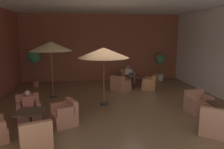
{
  "coord_description": "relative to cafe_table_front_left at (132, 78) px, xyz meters",
  "views": [
    {
      "loc": [
        -1.3,
        -8.67,
        2.91
      ],
      "look_at": [
        0.0,
        0.5,
        1.19
      ],
      "focal_mm": 34.48,
      "sensor_mm": 36.0,
      "label": 1
    }
  ],
  "objects": [
    {
      "name": "patron_blue_shirt",
      "position": [
        -4.58,
        -4.04,
        0.15
      ],
      "size": [
        0.42,
        0.32,
        0.65
      ],
      "color": "#A9544C",
      "rests_on": "ground_plane"
    },
    {
      "name": "potted_tree_mid_left",
      "position": [
        -5.34,
        0.97,
        1.05
      ],
      "size": [
        0.75,
        0.75,
        2.1
      ],
      "color": "#AC6140",
      "rests_on": "ground_plane"
    },
    {
      "name": "armchair_front_left_south",
      "position": [
        -0.78,
        -0.69,
        -0.24
      ],
      "size": [
        1.13,
        1.13,
        0.85
      ],
      "color": "#AC7150",
      "rests_on": "ground_plane"
    },
    {
      "name": "armchair_front_left_east",
      "position": [
        -0.02,
        1.04,
        -0.23
      ],
      "size": [
        0.78,
        0.75,
        0.85
      ],
      "color": "#B56A53",
      "rests_on": "ground_plane"
    },
    {
      "name": "iced_drink_cup",
      "position": [
        0.14,
        0.14,
        0.18
      ],
      "size": [
        0.08,
        0.08,
        0.11
      ],
      "primitive_type": "cylinder",
      "color": "white",
      "rests_on": "cafe_table_front_left"
    },
    {
      "name": "armchair_front_right_south",
      "position": [
        -3.95,
        -6.03,
        -0.25
      ],
      "size": [
        0.96,
        0.95,
        0.82
      ],
      "color": "#B16F4B",
      "rests_on": "ground_plane"
    },
    {
      "name": "potted_tree_left_corner",
      "position": [
        2.24,
        1.69,
        0.51
      ],
      "size": [
        0.61,
        0.61,
        1.69
      ],
      "color": "silver",
      "rests_on": "ground_plane"
    },
    {
      "name": "cafe_table_front_right",
      "position": [
        -4.29,
        -5.02,
        0.0
      ],
      "size": [
        0.81,
        0.81,
        0.68
      ],
      "color": "black",
      "rests_on": "ground_plane"
    },
    {
      "name": "wall_back_brick",
      "position": [
        -1.43,
        2.28,
        1.53
      ],
      "size": [
        10.15,
        0.08,
        4.16
      ],
      "primitive_type": "cube",
      "color": "brown",
      "rests_on": "ground_plane"
    },
    {
      "name": "armchair_mid_center_north",
      "position": [
        1.59,
        -4.1,
        -0.24
      ],
      "size": [
        0.92,
        0.88,
        0.82
      ],
      "color": "#A86C54",
      "rests_on": "ground_plane"
    },
    {
      "name": "cafe_table_mid_center",
      "position": [
        1.77,
        -5.13,
        -0.05
      ],
      "size": [
        0.73,
        0.73,
        0.68
      ],
      "color": "black",
      "rests_on": "ground_plane"
    },
    {
      "name": "armchair_mid_center_east",
      "position": [
        1.09,
        -5.94,
        -0.23
      ],
      "size": [
        1.11,
        1.11,
        0.88
      ],
      "color": "#B17153",
      "rests_on": "ground_plane"
    },
    {
      "name": "patio_umbrella_center_beige",
      "position": [
        -1.85,
        -2.7,
        1.63
      ],
      "size": [
        2.08,
        2.08,
        2.4
      ],
      "color": "#2D2D2D",
      "rests_on": "ground_plane"
    },
    {
      "name": "cafe_table_front_left",
      "position": [
        0.0,
        0.0,
        0.0
      ],
      "size": [
        0.82,
        0.82,
        0.68
      ],
      "color": "black",
      "rests_on": "ground_plane"
    },
    {
      "name": "patron_by_window",
      "position": [
        -0.02,
        1.0,
        0.17
      ],
      "size": [
        0.36,
        0.23,
        0.63
      ],
      "color": "silver",
      "rests_on": "ground_plane"
    },
    {
      "name": "ground_plane",
      "position": [
        -1.43,
        -2.69,
        -0.56
      ],
      "size": [
        10.15,
        10.03,
        0.02
      ],
      "primitive_type": "cube",
      "color": "brown"
    },
    {
      "name": "open_laptop",
      "position": [
        -0.07,
        -0.12,
        0.18
      ],
      "size": [
        0.34,
        0.26,
        0.2
      ],
      "color": "#9EA0A5",
      "rests_on": "cafe_table_front_left"
    },
    {
      "name": "armchair_front_left_north",
      "position": [
        0.9,
        -0.52,
        -0.24
      ],
      "size": [
        0.99,
        1.01,
        0.83
      ],
      "color": "#B77246",
      "rests_on": "ground_plane"
    },
    {
      "name": "ceiling_slab",
      "position": [
        -1.43,
        -2.69,
        3.64
      ],
      "size": [
        10.15,
        10.03,
        0.06
      ],
      "primitive_type": "cube",
      "color": "white",
      "rests_on": "wall_back_brick"
    },
    {
      "name": "patio_umbrella_tall_red",
      "position": [
        -4.11,
        -1.28,
        1.82
      ],
      "size": [
        1.93,
        1.93,
        2.61
      ],
      "color": "#2D2D2D",
      "rests_on": "ground_plane"
    },
    {
      "name": "armchair_front_right_west",
      "position": [
        -3.33,
        -4.57,
        -0.23
      ],
      "size": [
        0.98,
        0.99,
        0.81
      ],
      "color": "#B46D53",
      "rests_on": "ground_plane"
    },
    {
      "name": "armchair_front_right_north",
      "position": [
        -4.59,
        -3.99,
        -0.23
      ],
      "size": [
        0.94,
        0.96,
        0.87
      ],
      "color": "#AC6752",
      "rests_on": "ground_plane"
    }
  ]
}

